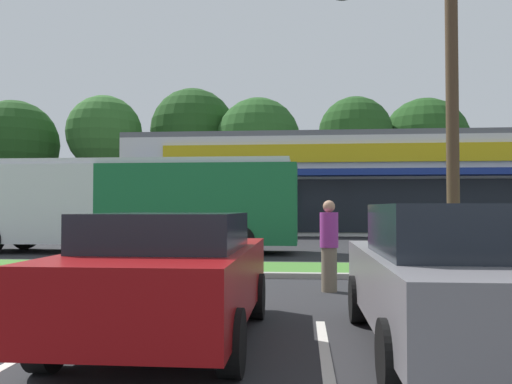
# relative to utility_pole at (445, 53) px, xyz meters

# --- Properties ---
(grass_median) EXTENTS (56.00, 2.20, 0.12)m
(grass_median) POSITION_rel_utility_pole_xyz_m (-4.02, 0.12, -5.24)
(grass_median) COLOR #427A2D
(grass_median) RESTS_ON ground_plane
(curb_lip) EXTENTS (56.00, 0.24, 0.12)m
(curb_lip) POSITION_rel_utility_pole_xyz_m (-4.02, -1.10, -5.24)
(curb_lip) COLOR #99968C
(curb_lip) RESTS_ON ground_plane
(parking_stripe_1) EXTENTS (0.12, 4.80, 0.01)m
(parking_stripe_1) POSITION_rel_utility_pole_xyz_m (-6.39, -7.23, -5.30)
(parking_stripe_1) COLOR silver
(parking_stripe_1) RESTS_ON ground_plane
(parking_stripe_2) EXTENTS (0.12, 4.80, 0.01)m
(parking_stripe_2) POSITION_rel_utility_pole_xyz_m (-3.20, -7.98, -5.30)
(parking_stripe_2) COLOR silver
(parking_stripe_2) RESTS_ON ground_plane
(storefront_building) EXTENTS (25.65, 12.79, 5.87)m
(storefront_building) POSITION_rel_utility_pole_xyz_m (-1.02, 21.85, -2.36)
(storefront_building) COLOR silver
(storefront_building) RESTS_ON ground_plane
(tree_far_left) EXTENTS (7.25, 7.25, 10.48)m
(tree_far_left) POSITION_rel_utility_pole_xyz_m (-27.34, 28.80, 1.54)
(tree_far_left) COLOR #473323
(tree_far_left) RESTS_ON ground_plane
(tree_left) EXTENTS (6.22, 6.22, 10.93)m
(tree_left) POSITION_rel_utility_pole_xyz_m (-19.94, 29.65, 2.49)
(tree_left) COLOR #473323
(tree_left) RESTS_ON ground_plane
(tree_mid_left) EXTENTS (7.22, 7.22, 11.75)m
(tree_mid_left) POSITION_rel_utility_pole_xyz_m (-12.79, 31.39, 2.82)
(tree_mid_left) COLOR #473323
(tree_mid_left) RESTS_ON ground_plane
(tree_mid) EXTENTS (6.75, 6.75, 10.46)m
(tree_mid) POSITION_rel_utility_pole_xyz_m (-7.03, 29.45, 1.77)
(tree_mid) COLOR #473323
(tree_mid) RESTS_ON ground_plane
(tree_mid_right) EXTENTS (6.00, 6.00, 10.65)m
(tree_mid_right) POSITION_rel_utility_pole_xyz_m (0.86, 30.58, 2.32)
(tree_mid_right) COLOR #473323
(tree_mid_right) RESTS_ON ground_plane
(tree_right) EXTENTS (7.29, 7.29, 10.83)m
(tree_right) POSITION_rel_utility_pole_xyz_m (6.90, 32.63, 1.87)
(tree_right) COLOR #473323
(tree_right) RESTS_ON ground_plane
(utility_pole) EXTENTS (3.13, 2.38, 9.92)m
(utility_pole) POSITION_rel_utility_pole_xyz_m (0.00, 0.00, 0.00)
(utility_pole) COLOR #4C3826
(utility_pole) RESTS_ON ground_plane
(city_bus) EXTENTS (12.30, 2.66, 3.25)m
(city_bus) POSITION_rel_utility_pole_xyz_m (-9.75, 5.23, -3.54)
(city_bus) COLOR #196638
(city_bus) RESTS_ON ground_plane
(car_1) EXTENTS (1.97, 4.54, 1.61)m
(car_1) POSITION_rel_utility_pole_xyz_m (-1.80, -7.05, -4.49)
(car_1) COLOR slate
(car_1) RESTS_ON ground_plane
(car_2) EXTENTS (4.67, 1.88, 1.62)m
(car_2) POSITION_rel_utility_pole_xyz_m (-8.82, 11.76, -4.48)
(car_2) COLOR #515459
(car_2) RESTS_ON ground_plane
(car_4) EXTENTS (2.01, 4.18, 1.51)m
(car_4) POSITION_rel_utility_pole_xyz_m (-4.99, -6.81, -4.51)
(car_4) COLOR maroon
(car_4) RESTS_ON ground_plane
(pedestrian_near_bench) EXTENTS (0.35, 0.35, 1.72)m
(pedestrian_near_bench) POSITION_rel_utility_pole_xyz_m (-2.94, -2.94, -4.44)
(pedestrian_near_bench) COLOR #726651
(pedestrian_near_bench) RESTS_ON ground_plane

